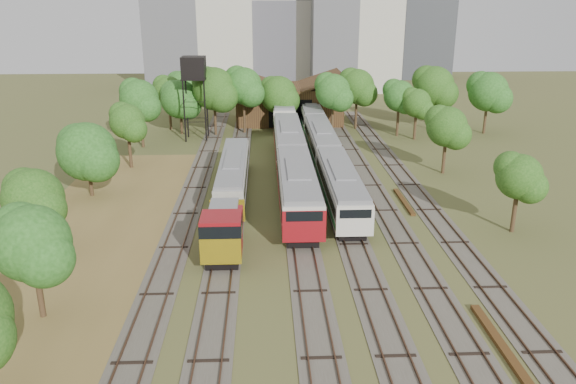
{
  "coord_description": "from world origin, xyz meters",
  "views": [
    {
      "loc": [
        -4.88,
        -29.36,
        18.13
      ],
      "look_at": [
        -2.91,
        16.12,
        2.5
      ],
      "focal_mm": 35.0,
      "sensor_mm": 36.0,
      "label": 1
    }
  ],
  "objects_px": {
    "railcar_red_set": "(293,163)",
    "shunter_locomotive": "(223,232)",
    "railcar_green_set": "(321,142)",
    "water_tower": "(194,70)"
  },
  "relations": [
    {
      "from": "shunter_locomotive",
      "to": "water_tower",
      "type": "xyz_separation_m",
      "value": [
        -6.06,
        37.16,
        7.51
      ]
    },
    {
      "from": "railcar_red_set",
      "to": "shunter_locomotive",
      "type": "distance_m",
      "value": 18.32
    },
    {
      "from": "railcar_green_set",
      "to": "shunter_locomotive",
      "type": "height_order",
      "value": "shunter_locomotive"
    },
    {
      "from": "shunter_locomotive",
      "to": "railcar_red_set",
      "type": "bearing_deg",
      "value": 70.88
    },
    {
      "from": "railcar_green_set",
      "to": "shunter_locomotive",
      "type": "bearing_deg",
      "value": -110.19
    },
    {
      "from": "shunter_locomotive",
      "to": "water_tower",
      "type": "bearing_deg",
      "value": 99.26
    },
    {
      "from": "railcar_red_set",
      "to": "shunter_locomotive",
      "type": "relative_size",
      "value": 4.27
    },
    {
      "from": "railcar_red_set",
      "to": "shunter_locomotive",
      "type": "height_order",
      "value": "railcar_red_set"
    },
    {
      "from": "railcar_green_set",
      "to": "railcar_red_set",
      "type": "bearing_deg",
      "value": -112.02
    },
    {
      "from": "railcar_green_set",
      "to": "water_tower",
      "type": "relative_size",
      "value": 4.69
    }
  ]
}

